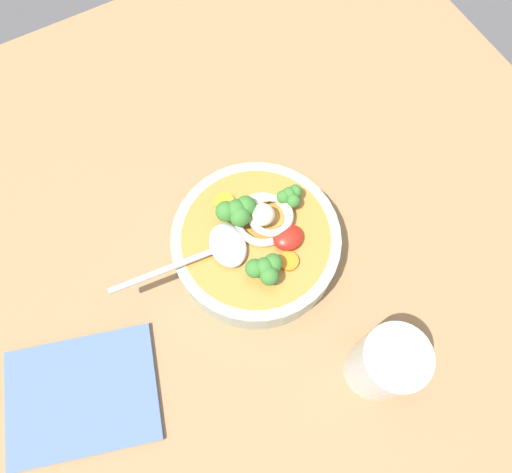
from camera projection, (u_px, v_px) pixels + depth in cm
name	position (u px, v px, depth cm)	size (l,w,h in cm)	color
table_slab	(259.00, 236.00, 66.97)	(97.89, 97.89, 3.80)	#936D47
soup_bowl	(256.00, 244.00, 61.69)	(21.34, 21.34, 5.07)	#9EB2A3
noodle_pile	(267.00, 216.00, 59.33)	(8.16, 8.00, 3.28)	beige
soup_spoon	(217.00, 249.00, 57.94)	(17.47, 6.45, 1.60)	#B7B7BC
chili_sauce_dollop	(288.00, 237.00, 58.46)	(3.83, 3.45, 1.72)	red
broccoli_floret_near_spoon	(265.00, 269.00, 55.51)	(4.51, 3.88, 3.57)	#7A9E60
broccoli_floret_beside_noodles	(290.00, 196.00, 59.59)	(3.48, 3.00, 2.75)	#7A9E60
broccoli_floret_rear	(237.00, 212.00, 57.92)	(5.08, 4.37, 4.01)	#7A9E60
carrot_slice_left	(224.00, 202.00, 60.88)	(2.61, 2.61, 0.53)	orange
carrot_slice_beside_chili	(290.00, 261.00, 57.87)	(2.40, 2.40, 0.68)	orange
drinking_glass	(385.00, 364.00, 52.95)	(7.19, 7.19, 11.61)	silver
folded_napkin	(82.00, 395.00, 56.87)	(17.76, 13.72, 0.80)	#4C6693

